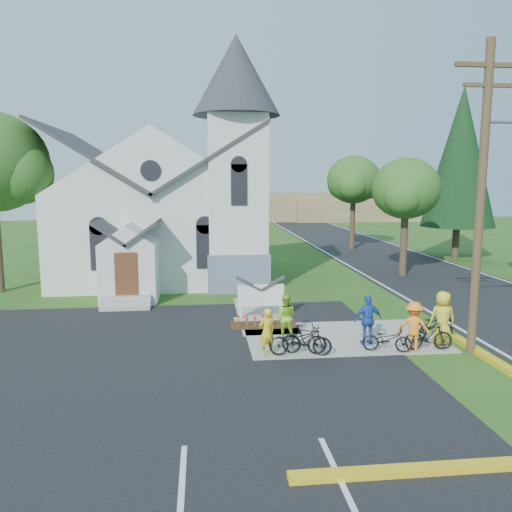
{
  "coord_description": "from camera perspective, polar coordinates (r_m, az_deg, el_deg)",
  "views": [
    {
      "loc": [
        -3.55,
        -16.61,
        5.66
      ],
      "look_at": [
        -1.2,
        5.0,
        2.41
      ],
      "focal_mm": 35.0,
      "sensor_mm": 36.0,
      "label": 1
    }
  ],
  "objects": [
    {
      "name": "church",
      "position": [
        29.16,
        -10.08,
        7.57
      ],
      "size": [
        12.35,
        12.0,
        13.0
      ],
      "color": "silver",
      "rests_on": "ground"
    },
    {
      "name": "cyclist_4",
      "position": [
        18.48,
        20.54,
        -6.66
      ],
      "size": [
        0.94,
        0.62,
        1.89
      ],
      "primitive_type": "imported",
      "rotation": [
        0.0,
        0.0,
        3.12
      ],
      "color": "yellow",
      "rests_on": "sidewalk"
    },
    {
      "name": "road",
      "position": [
        34.85,
        16.77,
        -1.19
      ],
      "size": [
        8.0,
        90.0,
        0.02
      ],
      "primitive_type": "cube",
      "color": "black",
      "rests_on": "ground"
    },
    {
      "name": "distant_hills",
      "position": [
        73.34,
        -0.8,
        5.78
      ],
      "size": [
        61.0,
        10.0,
        5.6
      ],
      "color": "brown",
      "rests_on": "ground"
    },
    {
      "name": "flower_bed",
      "position": [
        19.86,
        0.85,
        -7.94
      ],
      "size": [
        2.6,
        1.1,
        0.07
      ],
      "primitive_type": "cube",
      "color": "#3D2610",
      "rests_on": "ground"
    },
    {
      "name": "cyclist_0",
      "position": [
        16.35,
        1.24,
        -8.67
      ],
      "size": [
        0.67,
        0.56,
        1.56
      ],
      "primitive_type": "imported",
      "rotation": [
        0.0,
        0.0,
        3.54
      ],
      "color": "yellow",
      "rests_on": "sidewalk"
    },
    {
      "name": "utility_pole",
      "position": [
        17.54,
        24.52,
        6.91
      ],
      "size": [
        3.45,
        0.28,
        10.0
      ],
      "color": "#493524",
      "rests_on": "ground"
    },
    {
      "name": "conifer",
      "position": [
        39.3,
        22.35,
        10.4
      ],
      "size": [
        5.2,
        5.2,
        12.4
      ],
      "color": "#34281C",
      "rests_on": "ground"
    },
    {
      "name": "church_sign",
      "position": [
        20.47,
        0.54,
        -4.57
      ],
      "size": [
        2.2,
        0.4,
        1.7
      ],
      "color": "#9E978F",
      "rests_on": "ground"
    },
    {
      "name": "cyclist_3",
      "position": [
        17.57,
        17.59,
        -7.66
      ],
      "size": [
        1.23,
        0.98,
        1.67
      ],
      "primitive_type": "imported",
      "rotation": [
        0.0,
        0.0,
        2.76
      ],
      "color": "orange",
      "rests_on": "sidewalk"
    },
    {
      "name": "tree_road_mid",
      "position": [
        42.5,
        11.09,
        8.52
      ],
      "size": [
        4.4,
        4.4,
        7.8
      ],
      "color": "#34281C",
      "rests_on": "ground"
    },
    {
      "name": "bike_3",
      "position": [
        17.88,
        19.11,
        -8.61
      ],
      "size": [
        1.65,
        0.57,
        0.98
      ],
      "primitive_type": "imported",
      "rotation": [
        0.0,
        0.0,
        1.5
      ],
      "color": "black",
      "rests_on": "sidewalk"
    },
    {
      "name": "bike_0",
      "position": [
        16.52,
        4.82,
        -9.55
      ],
      "size": [
        1.9,
        0.69,
        0.99
      ],
      "primitive_type": "imported",
      "rotation": [
        0.0,
        0.0,
        1.56
      ],
      "color": "black",
      "rests_on": "sidewalk"
    },
    {
      "name": "bike_4",
      "position": [
        19.23,
        19.63,
        -7.37
      ],
      "size": [
        2.06,
        1.32,
        1.02
      ],
      "primitive_type": "imported",
      "rotation": [
        0.0,
        0.0,
        1.93
      ],
      "color": "black",
      "rests_on": "sidewalk"
    },
    {
      "name": "bike_2",
      "position": [
        17.35,
        14.75,
        -9.17
      ],
      "size": [
        1.71,
        0.97,
        0.85
      ],
      "primitive_type": "imported",
      "rotation": [
        0.0,
        0.0,
        1.3
      ],
      "color": "black",
      "rests_on": "sidewalk"
    },
    {
      "name": "sidewalk",
      "position": [
        18.7,
        9.88,
        -9.15
      ],
      "size": [
        7.0,
        4.0,
        0.05
      ],
      "primitive_type": "cube",
      "color": "#9E978F",
      "rests_on": "ground"
    },
    {
      "name": "tree_road_near",
      "position": [
        31.04,
        16.78,
        7.32
      ],
      "size": [
        4.0,
        4.0,
        7.05
      ],
      "color": "#34281C",
      "rests_on": "ground"
    },
    {
      "name": "ground",
      "position": [
        17.9,
        5.64,
        -9.97
      ],
      "size": [
        120.0,
        120.0,
        0.0
      ],
      "primitive_type": "plane",
      "color": "#2B5117",
      "rests_on": "ground"
    },
    {
      "name": "bike_1",
      "position": [
        16.57,
        5.82,
        -9.51
      ],
      "size": [
        1.71,
        1.0,
        0.99
      ],
      "primitive_type": "imported",
      "rotation": [
        0.0,
        0.0,
        1.23
      ],
      "color": "black",
      "rests_on": "sidewalk"
    },
    {
      "name": "parking_lot",
      "position": [
        16.04,
        -18.67,
        -12.58
      ],
      "size": [
        20.0,
        16.0,
        0.02
      ],
      "primitive_type": "cube",
      "color": "black",
      "rests_on": "ground"
    },
    {
      "name": "cyclist_1",
      "position": [
        18.07,
        3.35,
        -6.89
      ],
      "size": [
        0.91,
        0.78,
        1.63
      ],
      "primitive_type": "imported",
      "rotation": [
        0.0,
        0.0,
        2.92
      ],
      "color": "#8FC925",
      "rests_on": "sidewalk"
    },
    {
      "name": "cyclist_2",
      "position": [
        17.8,
        12.69,
        -7.13
      ],
      "size": [
        1.06,
        0.52,
        1.75
      ],
      "primitive_type": "imported",
      "rotation": [
        0.0,
        0.0,
        3.23
      ],
      "color": "#234BB0",
      "rests_on": "sidewalk"
    }
  ]
}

